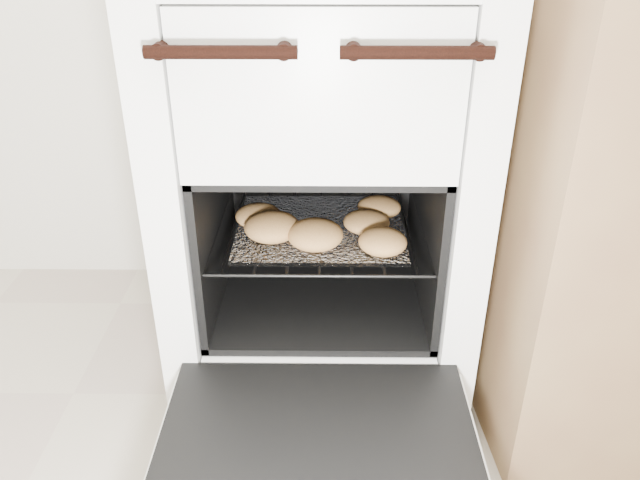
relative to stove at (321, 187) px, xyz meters
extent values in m
cube|color=white|center=(0.00, 0.01, 0.01)|extent=(0.57, 0.61, 0.87)
cylinder|color=black|center=(-0.13, -0.31, 0.33)|extent=(0.21, 0.02, 0.02)
cylinder|color=black|center=(0.13, -0.31, 0.33)|extent=(0.21, 0.02, 0.02)
cube|color=black|center=(0.00, -0.48, -0.23)|extent=(0.49, 0.38, 0.02)
cube|color=white|center=(0.00, -0.48, -0.25)|extent=(0.51, 0.40, 0.02)
cylinder|color=black|center=(-0.20, -0.06, -0.06)|extent=(0.01, 0.40, 0.01)
cylinder|color=black|center=(0.20, -0.06, -0.06)|extent=(0.01, 0.40, 0.01)
cylinder|color=black|center=(0.00, -0.25, -0.06)|extent=(0.41, 0.01, 0.01)
cylinder|color=black|center=(0.00, 0.13, -0.06)|extent=(0.41, 0.01, 0.01)
cylinder|color=black|center=(-0.17, -0.06, -0.06)|extent=(0.01, 0.38, 0.01)
cylinder|color=black|center=(-0.11, -0.06, -0.06)|extent=(0.01, 0.38, 0.01)
cylinder|color=black|center=(-0.06, -0.06, -0.06)|extent=(0.01, 0.38, 0.01)
cylinder|color=black|center=(0.00, -0.06, -0.06)|extent=(0.01, 0.38, 0.01)
cylinder|color=black|center=(0.06, -0.06, -0.06)|extent=(0.01, 0.38, 0.01)
cylinder|color=black|center=(0.11, -0.06, -0.06)|extent=(0.01, 0.38, 0.01)
cylinder|color=black|center=(0.17, -0.06, -0.06)|extent=(0.01, 0.38, 0.01)
cube|color=white|center=(0.00, -0.08, -0.05)|extent=(0.32, 0.28, 0.01)
ellipsoid|color=#B38847|center=(-0.09, -0.13, -0.02)|extent=(0.13, 0.13, 0.05)
ellipsoid|color=#B38847|center=(-0.12, -0.08, -0.03)|extent=(0.10, 0.10, 0.04)
ellipsoid|color=#B38847|center=(0.09, -0.10, -0.03)|extent=(0.12, 0.12, 0.04)
ellipsoid|color=#B38847|center=(0.11, -0.18, -0.03)|extent=(0.10, 0.10, 0.04)
ellipsoid|color=#B38847|center=(-0.01, -0.16, -0.02)|extent=(0.11, 0.11, 0.05)
ellipsoid|color=#B38847|center=(0.12, -0.03, -0.03)|extent=(0.10, 0.10, 0.04)
camera|label=1|loc=(0.01, -1.17, 0.51)|focal=35.00mm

